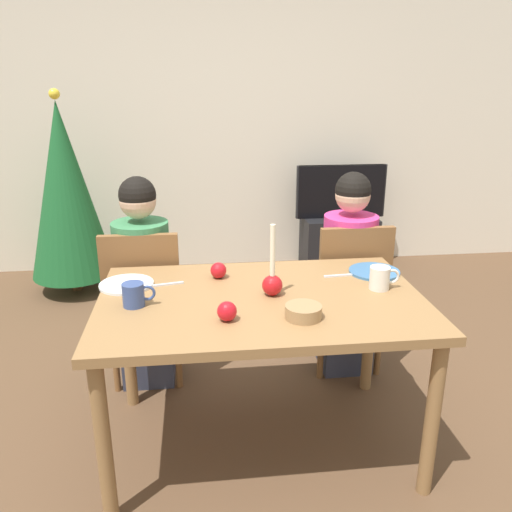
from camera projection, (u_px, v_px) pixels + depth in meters
name	position (u px, v px, depth m)	size (l,w,h in m)	color
ground_plane	(261.00, 441.00, 2.48)	(7.68, 7.68, 0.00)	brown
back_wall	(224.00, 120.00, 4.50)	(6.40, 0.10, 2.60)	beige
dining_table	(261.00, 315.00, 2.26)	(1.40, 0.90, 0.75)	olive
chair_left	(144.00, 298.00, 2.82)	(0.40, 0.40, 0.90)	brown
chair_right	(349.00, 289.00, 2.95)	(0.40, 0.40, 0.90)	brown
person_left_child	(144.00, 286.00, 2.84)	(0.30, 0.30, 1.17)	#33384C
person_right_child	(348.00, 277.00, 2.96)	(0.30, 0.30, 1.17)	#33384C
tv_stand	(338.00, 243.00, 4.67)	(0.64, 0.40, 0.48)	black
tv	(341.00, 191.00, 4.52)	(0.79, 0.05, 0.46)	black
christmas_tree	(66.00, 191.00, 4.01)	(0.65, 0.65, 1.58)	brown
candle_centerpiece	(272.00, 281.00, 2.24)	(0.09, 0.09, 0.32)	red
plate_left	(126.00, 284.00, 2.36)	(0.24, 0.24, 0.01)	silver
plate_right	(374.00, 272.00, 2.52)	(0.24, 0.24, 0.01)	teal
mug_left	(134.00, 295.00, 2.14)	(0.14, 0.09, 0.10)	#33477F
mug_right	(380.00, 278.00, 2.31)	(0.14, 0.09, 0.10)	silver
fork_left	(164.00, 285.00, 2.36)	(0.18, 0.01, 0.01)	silver
fork_right	(342.00, 275.00, 2.48)	(0.18, 0.01, 0.01)	silver
bowl_walnuts	(303.00, 312.00, 2.04)	(0.15, 0.15, 0.05)	#99754C
apple_near_candle	(227.00, 311.00, 2.01)	(0.08, 0.08, 0.08)	red
apple_by_left_plate	(218.00, 270.00, 2.44)	(0.08, 0.08, 0.08)	red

